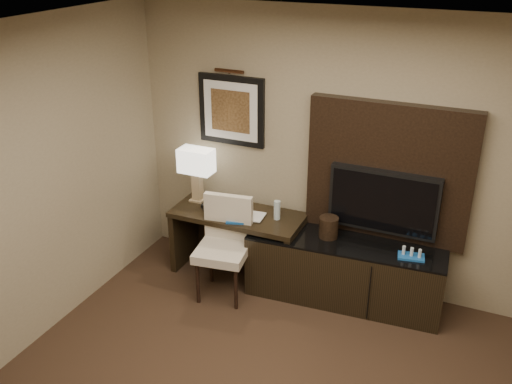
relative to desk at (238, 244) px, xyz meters
The scene contains 16 objects.
ceiling 3.36m from the desk, 63.09° to the right, with size 4.50×5.00×0.01m, color silver.
wall_back 1.52m from the desk, 17.78° to the left, with size 4.50×0.01×2.70m, color gray.
desk is the anchor object (origin of this frame).
credenza 1.12m from the desk, ahead, with size 1.84×0.51×0.63m, color black.
tv_wall_panel 1.69m from the desk, 11.77° to the left, with size 1.50×0.12×1.30m, color black.
tv 1.55m from the desk, ahead, with size 1.00×0.08×0.60m, color black.
artwork 1.35m from the desk, 122.46° to the left, with size 0.70×0.04×0.70m, color black.
picture_light 1.73m from the desk, 125.74° to the left, with size 0.04×0.04×0.30m, color #412415.
desk_chair 0.43m from the desk, 85.55° to the right, with size 0.48×0.55×0.99m, color beige, non-canonical shape.
table_lamp 0.81m from the desk, 169.54° to the left, with size 0.34×0.20×0.56m, color tan, non-canonical shape.
desk_phone 0.46m from the desk, 168.64° to the right, with size 0.19×0.18×0.10m, color black, non-canonical shape.
blue_folder 0.38m from the desk, 51.26° to the right, with size 0.24×0.31×0.02m, color #18529D.
book 0.48m from the desk, 15.21° to the right, with size 0.16×0.02×0.22m, color #B8A390.
water_bottle 0.61m from the desk, ahead, with size 0.06×0.06×0.19m, color silver.
ice_bucket 1.01m from the desk, ahead, with size 0.18×0.18×0.20m, color black.
minibar_tray 1.76m from the desk, ahead, with size 0.23×0.14×0.08m, color #1959A7, non-canonical shape.
Camera 1 is at (1.15, -2.42, 3.27)m, focal length 40.00 mm.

